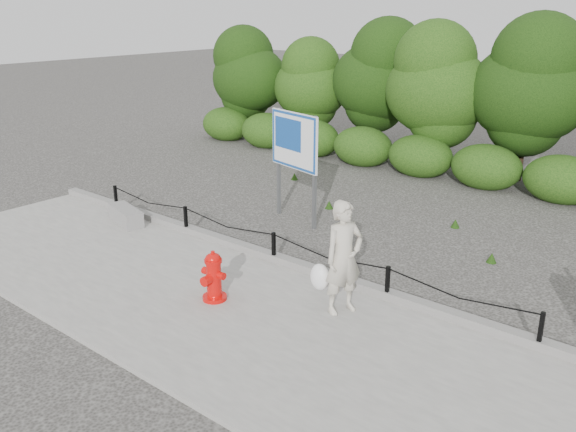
% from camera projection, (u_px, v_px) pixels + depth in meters
% --- Properties ---
extents(ground, '(90.00, 90.00, 0.00)m').
position_uv_depth(ground, '(274.00, 265.00, 11.77)').
color(ground, '#2D2B28').
rests_on(ground, ground).
extents(sidewalk, '(14.00, 4.00, 0.08)m').
position_uv_depth(sidewalk, '(197.00, 300.00, 10.29)').
color(sidewalk, gray).
rests_on(sidewalk, ground).
extents(curb, '(14.00, 0.22, 0.14)m').
position_uv_depth(curb, '(275.00, 257.00, 11.76)').
color(curb, slate).
rests_on(curb, sidewalk).
extents(chain_barrier, '(10.06, 0.06, 0.60)m').
position_uv_depth(chain_barrier, '(274.00, 243.00, 11.62)').
color(chain_barrier, black).
rests_on(chain_barrier, sidewalk).
extents(treeline, '(20.35, 3.84, 5.20)m').
position_uv_depth(treeline, '(514.00, 87.00, 16.73)').
color(treeline, black).
rests_on(treeline, ground).
extents(fire_hydrant, '(0.46, 0.47, 0.87)m').
position_uv_depth(fire_hydrant, '(213.00, 277.00, 10.10)').
color(fire_hydrant, red).
rests_on(fire_hydrant, sidewalk).
extents(pedestrian, '(0.85, 0.79, 1.86)m').
position_uv_depth(pedestrian, '(342.00, 259.00, 9.57)').
color(pedestrian, beige).
rests_on(pedestrian, sidewalk).
extents(concrete_block, '(1.20, 0.67, 0.36)m').
position_uv_depth(concrete_block, '(126.00, 215.00, 13.76)').
color(concrete_block, gray).
rests_on(concrete_block, sidewalk).
extents(advertising_sign, '(1.55, 0.47, 2.54)m').
position_uv_depth(advertising_sign, '(294.00, 146.00, 13.59)').
color(advertising_sign, slate).
rests_on(advertising_sign, ground).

